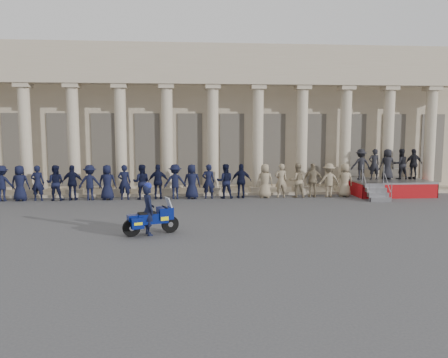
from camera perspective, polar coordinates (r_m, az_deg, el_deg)
ground at (r=17.48m, az=-4.23°, el=-5.95°), size 90.00×90.00×0.00m
building at (r=31.83m, az=-4.52°, el=7.80°), size 40.00×12.50×9.00m
officer_rank at (r=23.86m, az=-7.31°, el=-0.36°), size 20.46×0.72×1.89m
reviewing_stand at (r=27.00m, az=20.44°, el=1.13°), size 4.33×4.13×2.65m
motorcycle at (r=15.90m, az=-9.45°, el=-5.16°), size 1.96×1.17×1.32m
rider at (r=15.80m, az=-9.86°, el=-3.88°), size 0.64×0.77×1.90m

